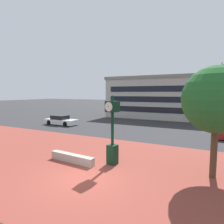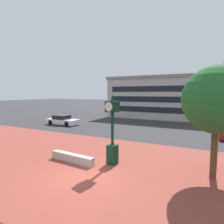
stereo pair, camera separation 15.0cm
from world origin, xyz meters
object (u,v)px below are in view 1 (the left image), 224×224
Objects in this scene: plaza_tree at (221,101)px; flagpole_primary at (223,89)px; civic_building at (170,97)px; street_clock at (112,132)px; car_street_mid at (61,121)px.

plaza_tree is 0.72× the size of flagpole_primary.
flagpole_primary is at bearing -54.78° from civic_building.
car_street_mid is (-12.62, 9.82, -1.42)m from street_clock.
plaza_tree is at bearing -93.98° from flagpole_primary.
car_street_mid is 0.23× the size of civic_building.
plaza_tree is 1.22× the size of car_street_mid.
civic_building is (-6.66, 25.48, -0.33)m from plaza_tree.
street_clock is at bearing -87.64° from civic_building.
street_clock is 26.36m from civic_building.
civic_building is at bearing 105.63° from street_clock.
street_clock is at bearing -171.76° from plaza_tree.
car_street_mid is at bearing 153.65° from plaza_tree.
flagpole_primary is 13.36m from civic_building.
civic_building is (11.54, 16.47, 2.98)m from car_street_mid.
car_street_mid is 20.45m from flagpole_primary.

